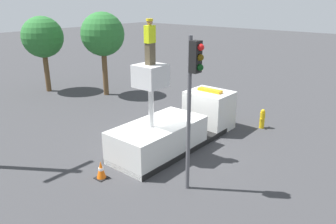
# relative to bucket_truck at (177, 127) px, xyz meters

# --- Properties ---
(ground_plane) EXTENTS (120.00, 120.00, 0.00)m
(ground_plane) POSITION_rel_bucket_truck_xyz_m (-0.42, 0.00, -0.85)
(ground_plane) COLOR #38383A
(bucket_truck) EXTENTS (7.14, 2.25, 4.03)m
(bucket_truck) POSITION_rel_bucket_truck_xyz_m (0.00, 0.00, 0.00)
(bucket_truck) COLOR black
(bucket_truck) RESTS_ON ground
(worker) EXTENTS (0.40, 0.26, 1.75)m
(worker) POSITION_rel_bucket_truck_xyz_m (-1.76, 0.00, 4.06)
(worker) COLOR brown
(worker) RESTS_ON bucket_truck
(traffic_light_pole) EXTENTS (0.34, 0.57, 5.42)m
(traffic_light_pole) POSITION_rel_bucket_truck_xyz_m (-2.74, -2.77, 2.99)
(traffic_light_pole) COLOR #515156
(traffic_light_pole) RESTS_ON ground
(fire_hydrant) EXTENTS (0.50, 0.26, 1.04)m
(fire_hydrant) POSITION_rel_bucket_truck_xyz_m (4.45, -2.19, -0.34)
(fire_hydrant) COLOR gold
(fire_hydrant) RESTS_ON ground
(traffic_cone_rear) EXTENTS (0.44, 0.44, 0.71)m
(traffic_cone_rear) POSITION_rel_bucket_truck_xyz_m (-4.30, 0.28, -0.51)
(traffic_cone_rear) COLOR black
(traffic_cone_rear) RESTS_ON ground
(tree_left_bg) EXTENTS (2.93, 2.93, 5.69)m
(tree_left_bg) POSITION_rel_bucket_truck_xyz_m (3.36, 9.11, 3.33)
(tree_left_bg) COLOR brown
(tree_left_bg) RESTS_ON ground
(tree_right_bg) EXTENTS (2.88, 2.88, 5.37)m
(tree_right_bg) POSITION_rel_bucket_truck_xyz_m (1.26, 13.12, 3.04)
(tree_right_bg) COLOR brown
(tree_right_bg) RESTS_ON ground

